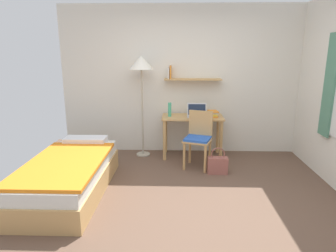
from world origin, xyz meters
TOP-DOWN VIEW (x-y plane):
  - ground_plane at (0.00, 0.00)m, footprint 5.28×5.28m
  - wall_back at (0.00, 2.02)m, footprint 4.40×0.27m
  - bed at (-1.53, 0.25)m, footprint 0.91×1.91m
  - desk at (0.13, 1.70)m, footprint 1.05×0.51m
  - desk_chair at (0.21, 1.22)m, footprint 0.51×0.50m
  - standing_lamp at (-0.74, 1.73)m, footprint 0.40×0.40m
  - laptop at (0.21, 1.70)m, footprint 0.34×0.24m
  - water_bottle at (-0.26, 1.68)m, footprint 0.06×0.06m
  - book_stack at (0.47, 1.67)m, footprint 0.20×0.23m
  - handbag at (0.49, 0.94)m, footprint 0.30×0.13m

SIDE VIEW (x-z plane):
  - ground_plane at x=0.00m, z-range 0.00..0.00m
  - handbag at x=0.49m, z-range -0.07..0.35m
  - bed at x=-1.53m, z-range -0.03..0.51m
  - desk_chair at x=0.21m, z-range 0.05..0.95m
  - desk at x=0.13m, z-range 0.22..0.94m
  - book_stack at x=0.47m, z-range 0.73..0.83m
  - laptop at x=0.21m, z-range 0.67..0.89m
  - water_bottle at x=-0.26m, z-range 0.72..0.97m
  - wall_back at x=0.00m, z-range 0.00..2.60m
  - standing_lamp at x=-0.74m, z-range 0.67..2.41m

